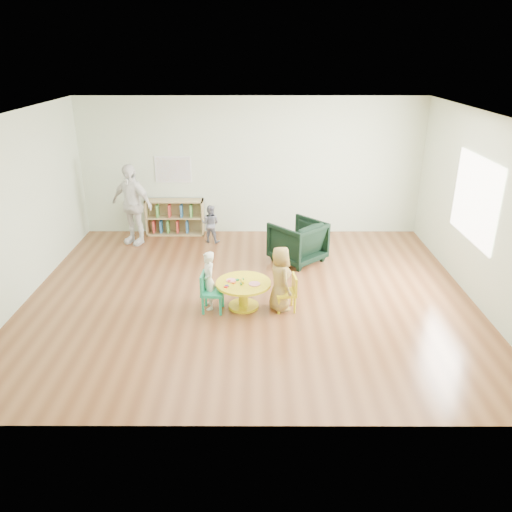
# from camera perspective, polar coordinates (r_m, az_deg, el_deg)

# --- Properties ---
(room) EXTENTS (7.10, 7.00, 2.80)m
(room) POSITION_cam_1_polar(r_m,az_deg,el_deg) (7.34, -0.74, 8.79)
(room) COLOR brown
(room) RESTS_ON ground
(activity_table) EXTENTS (0.83, 0.83, 0.46)m
(activity_table) POSITION_cam_1_polar(r_m,az_deg,el_deg) (7.53, -1.45, -3.88)
(activity_table) COLOR gold
(activity_table) RESTS_ON ground
(kid_chair_left) EXTENTS (0.35, 0.35, 0.61)m
(kid_chair_left) POSITION_cam_1_polar(r_m,az_deg,el_deg) (7.44, -5.33, -3.99)
(kid_chair_left) COLOR #198E62
(kid_chair_left) RESTS_ON ground
(kid_chair_right) EXTENTS (0.33, 0.33, 0.56)m
(kid_chair_right) POSITION_cam_1_polar(r_m,az_deg,el_deg) (7.46, 3.73, -4.08)
(kid_chair_right) COLOR gold
(kid_chair_right) RESTS_ON ground
(bookshelf) EXTENTS (1.20, 0.30, 0.75)m
(bookshelf) POSITION_cam_1_polar(r_m,az_deg,el_deg) (10.65, -9.28, 4.41)
(bookshelf) COLOR #A18B59
(bookshelf) RESTS_ON ground
(alphabet_poster) EXTENTS (0.74, 0.01, 0.54)m
(alphabet_poster) POSITION_cam_1_polar(r_m,az_deg,el_deg) (10.51, -9.44, 9.72)
(alphabet_poster) COLOR white
(alphabet_poster) RESTS_ON ground
(armchair) EXTENTS (1.17, 1.18, 0.77)m
(armchair) POSITION_cam_1_polar(r_m,az_deg,el_deg) (9.15, 4.78, 1.66)
(armchair) COLOR black
(armchair) RESTS_ON ground
(child_left) EXTENTS (0.31, 0.38, 0.91)m
(child_left) POSITION_cam_1_polar(r_m,az_deg,el_deg) (7.47, -5.46, -2.81)
(child_left) COLOR silver
(child_left) RESTS_ON ground
(child_right) EXTENTS (0.47, 0.57, 1.00)m
(child_right) POSITION_cam_1_polar(r_m,az_deg,el_deg) (7.38, 2.78, -2.63)
(child_right) COLOR yellow
(child_right) RESTS_ON ground
(toddler) EXTENTS (0.44, 0.38, 0.78)m
(toddler) POSITION_cam_1_polar(r_m,az_deg,el_deg) (10.09, -5.23, 3.70)
(toddler) COLOR #171E3A
(toddler) RESTS_ON ground
(adult_caretaker) EXTENTS (1.02, 0.77, 1.61)m
(adult_caretaker) POSITION_cam_1_polar(r_m,az_deg,el_deg) (10.18, -14.02, 5.75)
(adult_caretaker) COLOR white
(adult_caretaker) RESTS_ON ground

